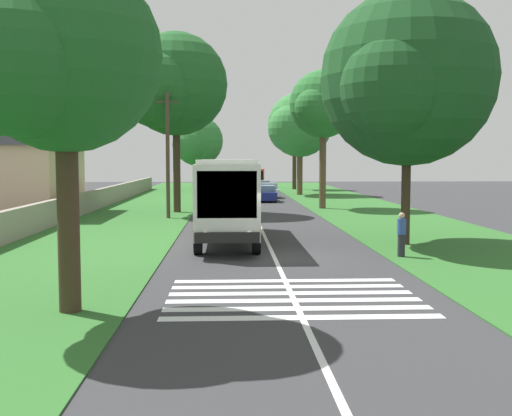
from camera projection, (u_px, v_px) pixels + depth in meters
The scene contains 22 objects.
ground at pixel (274, 257), 23.99m from camera, with size 160.00×160.00×0.00m, color #333335.
grass_verge_left at pixel (124, 220), 38.58m from camera, with size 120.00×8.00×0.04m, color #2D6628.
grass_verge_right at pixel (387, 219), 39.28m from camera, with size 120.00×8.00×0.04m, color #2D6628.
centre_line at pixel (257, 219), 38.93m from camera, with size 110.00×0.16×0.01m, color silver.
coach_bus at pixel (227, 194), 28.43m from camera, with size 11.16×2.62×3.73m.
zebra_crossing at pixel (292, 297), 17.05m from camera, with size 4.95×6.80×0.01m.
trailing_car_0 at pixel (229, 199), 47.87m from camera, with size 4.30×1.78×1.43m.
trailing_car_1 at pixel (266, 194), 55.40m from camera, with size 4.30×1.78×1.43m.
trailing_car_2 at pixel (268, 191), 60.81m from camera, with size 4.30×1.78×1.43m.
trailing_car_3 at pixel (262, 187), 68.72m from camera, with size 4.30×1.78×1.43m.
trailing_minibus_0 at pixel (255, 176), 80.05m from camera, with size 6.00×2.14×2.53m.
roadside_tree_left_0 at pixel (195, 131), 85.46m from camera, with size 5.75×4.94×10.20m.
roadside_tree_left_1 at pixel (57, 61), 14.73m from camera, with size 5.61×4.67×8.49m.
roadside_tree_left_2 at pixel (172, 87), 43.01m from camera, with size 8.52×7.23×12.45m.
roadside_tree_left_3 at pixel (197, 143), 74.05m from camera, with size 7.45×5.94×8.83m.
roadside_tree_right_0 at pixel (293, 125), 76.44m from camera, with size 5.48×4.61×10.26m.
roadside_tree_right_1 at pixel (298, 127), 64.76m from camera, with size 8.48×6.78×10.60m.
roadside_tree_right_2 at pixel (321, 107), 46.83m from camera, with size 6.18×5.05×10.34m.
roadside_tree_right_3 at pixel (404, 82), 26.83m from camera, with size 8.47×7.53×10.93m.
utility_pole at pixel (168, 153), 39.11m from camera, with size 0.24×1.40×7.87m.
roadside_wall at pixel (87, 202), 43.36m from camera, with size 70.00×0.40×1.44m, color gray.
pedestrian at pixel (402, 234), 23.76m from camera, with size 0.34×0.34×1.69m.
Camera 1 is at (-23.72, 1.72, 3.75)m, focal length 43.88 mm.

